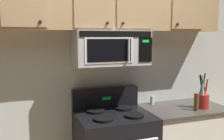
{
  "coord_description": "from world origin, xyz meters",
  "views": [
    {
      "loc": [
        -0.86,
        -1.95,
        1.69
      ],
      "look_at": [
        0.0,
        0.49,
        1.35
      ],
      "focal_mm": 40.82,
      "sensor_mm": 36.0,
      "label": 1
    }
  ],
  "objects_px": {
    "over_range_microwave": "(110,48)",
    "salt_shaker": "(152,100)",
    "pepper_mill": "(196,102)",
    "utensil_crock_red": "(203,99)"
  },
  "relations": [
    {
      "from": "over_range_microwave",
      "to": "pepper_mill",
      "type": "bearing_deg",
      "value": -17.74
    },
    {
      "from": "utensil_crock_red",
      "to": "over_range_microwave",
      "type": "bearing_deg",
      "value": 167.04
    },
    {
      "from": "salt_shaker",
      "to": "pepper_mill",
      "type": "xyz_separation_m",
      "value": [
        0.32,
        -0.39,
        0.05
      ]
    },
    {
      "from": "over_range_microwave",
      "to": "utensil_crock_red",
      "type": "height_order",
      "value": "over_range_microwave"
    },
    {
      "from": "utensil_crock_red",
      "to": "salt_shaker",
      "type": "xyz_separation_m",
      "value": [
        -0.45,
        0.34,
        -0.06
      ]
    },
    {
      "from": "pepper_mill",
      "to": "utensil_crock_red",
      "type": "bearing_deg",
      "value": 22.03
    },
    {
      "from": "salt_shaker",
      "to": "pepper_mill",
      "type": "height_order",
      "value": "pepper_mill"
    },
    {
      "from": "salt_shaker",
      "to": "over_range_microwave",
      "type": "bearing_deg",
      "value": -169.12
    },
    {
      "from": "over_range_microwave",
      "to": "salt_shaker",
      "type": "bearing_deg",
      "value": 10.88
    },
    {
      "from": "over_range_microwave",
      "to": "utensil_crock_red",
      "type": "xyz_separation_m",
      "value": [
        1.0,
        -0.23,
        -0.57
      ]
    }
  ]
}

